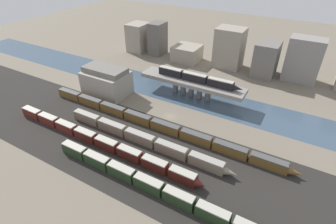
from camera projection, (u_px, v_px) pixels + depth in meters
name	position (u px, v px, depth m)	size (l,w,h in m)	color
ground_plane	(170.00, 116.00, 111.42)	(400.00, 400.00, 0.00)	#756B5B
railbed_yard	(137.00, 149.00, 94.00)	(280.00, 42.00, 0.01)	#282623
river_water	(191.00, 96.00, 126.35)	(320.00, 21.39, 0.01)	#3D5166
bridge	(192.00, 84.00, 122.81)	(50.55, 9.86, 8.14)	gray
train_on_bridge	(197.00, 78.00, 119.78)	(41.12, 2.72, 3.80)	black
train_yard_near	(152.00, 186.00, 77.39)	(73.93, 2.96, 4.08)	#23381E
train_yard_mid	(98.00, 141.00, 94.90)	(83.27, 2.99, 3.97)	#5B1E19
train_yard_far	(143.00, 139.00, 95.77)	(69.32, 2.98, 3.95)	gray
train_yard_outer	(155.00, 123.00, 104.05)	(108.02, 2.90, 3.70)	brown
warehouse_building	(107.00, 81.00, 125.10)	(20.97, 14.55, 13.56)	#9E998E
city_block_far_left	(138.00, 37.00, 173.51)	(11.74, 13.53, 18.05)	gray
city_block_left	(158.00, 39.00, 167.88)	(8.62, 11.46, 20.19)	#605B56
city_block_center	(187.00, 53.00, 161.40)	(15.60, 15.36, 9.13)	gray
city_block_right	(229.00, 48.00, 149.91)	(15.47, 12.83, 22.54)	gray
city_block_far_right	(266.00, 59.00, 141.37)	(11.55, 15.98, 18.26)	slate
city_block_tall	(303.00, 60.00, 134.43)	(16.74, 10.63, 22.79)	gray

